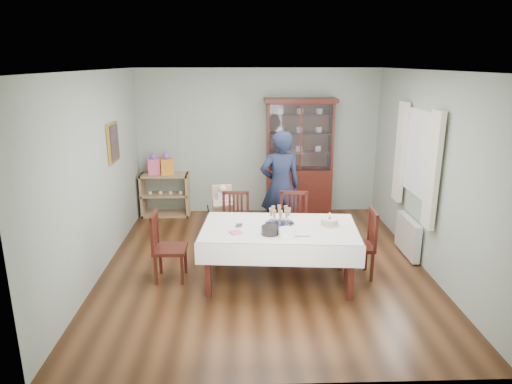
{
  "coord_description": "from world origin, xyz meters",
  "views": [
    {
      "loc": [
        -0.32,
        -5.98,
        2.81
      ],
      "look_at": [
        -0.11,
        0.2,
        1.04
      ],
      "focal_mm": 32.0,
      "sensor_mm": 36.0,
      "label": 1
    }
  ],
  "objects_px": {
    "champagne_tray": "(280,219)",
    "gift_bag_orange": "(167,165)",
    "chair_far_right": "(293,238)",
    "china_cabinet": "(299,156)",
    "chair_far_left": "(235,236)",
    "gift_bag_pink": "(154,165)",
    "sideboard": "(165,195)",
    "woman": "(280,186)",
    "birthday_cake": "(329,222)",
    "chair_end_left": "(169,260)",
    "dining_table": "(279,254)",
    "chair_end_right": "(358,257)",
    "high_chair": "(223,220)"
  },
  "relations": [
    {
      "from": "chair_far_left",
      "to": "gift_bag_pink",
      "type": "height_order",
      "value": "gift_bag_pink"
    },
    {
      "from": "chair_far_right",
      "to": "china_cabinet",
      "type": "bearing_deg",
      "value": 88.13
    },
    {
      "from": "china_cabinet",
      "to": "chair_far_right",
      "type": "bearing_deg",
      "value": -99.03
    },
    {
      "from": "china_cabinet",
      "to": "birthday_cake",
      "type": "height_order",
      "value": "china_cabinet"
    },
    {
      "from": "chair_end_left",
      "to": "gift_bag_pink",
      "type": "xyz_separation_m",
      "value": [
        -0.64,
        2.63,
        0.7
      ]
    },
    {
      "from": "chair_far_right",
      "to": "champagne_tray",
      "type": "relative_size",
      "value": 2.51
    },
    {
      "from": "woman",
      "to": "birthday_cake",
      "type": "height_order",
      "value": "woman"
    },
    {
      "from": "high_chair",
      "to": "champagne_tray",
      "type": "distance_m",
      "value": 1.6
    },
    {
      "from": "chair_far_left",
      "to": "gift_bag_orange",
      "type": "bearing_deg",
      "value": 127.41
    },
    {
      "from": "champagne_tray",
      "to": "gift_bag_orange",
      "type": "height_order",
      "value": "gift_bag_orange"
    },
    {
      "from": "chair_end_left",
      "to": "champagne_tray",
      "type": "distance_m",
      "value": 1.56
    },
    {
      "from": "sideboard",
      "to": "birthday_cake",
      "type": "bearing_deg",
      "value": -46.76
    },
    {
      "from": "sideboard",
      "to": "gift_bag_pink",
      "type": "relative_size",
      "value": 2.27
    },
    {
      "from": "chair_end_left",
      "to": "champagne_tray",
      "type": "bearing_deg",
      "value": -89.97
    },
    {
      "from": "chair_end_left",
      "to": "gift_bag_orange",
      "type": "relative_size",
      "value": 2.25
    },
    {
      "from": "chair_end_left",
      "to": "birthday_cake",
      "type": "relative_size",
      "value": 3.62
    },
    {
      "from": "gift_bag_pink",
      "to": "chair_far_left",
      "type": "bearing_deg",
      "value": -50.56
    },
    {
      "from": "sideboard",
      "to": "chair_end_left",
      "type": "distance_m",
      "value": 2.7
    },
    {
      "from": "china_cabinet",
      "to": "chair_end_left",
      "type": "bearing_deg",
      "value": -127.71
    },
    {
      "from": "birthday_cake",
      "to": "gift_bag_orange",
      "type": "distance_m",
      "value": 3.7
    },
    {
      "from": "chair_end_right",
      "to": "gift_bag_pink",
      "type": "xyz_separation_m",
      "value": [
        -3.17,
        2.62,
        0.7
      ]
    },
    {
      "from": "birthday_cake",
      "to": "gift_bag_pink",
      "type": "bearing_deg",
      "value": 135.31
    },
    {
      "from": "woman",
      "to": "champagne_tray",
      "type": "bearing_deg",
      "value": 77.17
    },
    {
      "from": "chair_far_right",
      "to": "birthday_cake",
      "type": "relative_size",
      "value": 3.73
    },
    {
      "from": "champagne_tray",
      "to": "chair_far_right",
      "type": "bearing_deg",
      "value": 69.7
    },
    {
      "from": "chair_far_right",
      "to": "gift_bag_pink",
      "type": "height_order",
      "value": "gift_bag_pink"
    },
    {
      "from": "china_cabinet",
      "to": "woman",
      "type": "relative_size",
      "value": 1.21
    },
    {
      "from": "sideboard",
      "to": "gift_bag_orange",
      "type": "xyz_separation_m",
      "value": [
        0.06,
        -0.02,
        0.58
      ]
    },
    {
      "from": "dining_table",
      "to": "gift_bag_orange",
      "type": "relative_size",
      "value": 5.06
    },
    {
      "from": "china_cabinet",
      "to": "birthday_cake",
      "type": "relative_size",
      "value": 8.5
    },
    {
      "from": "birthday_cake",
      "to": "sideboard",
      "type": "bearing_deg",
      "value": 133.24
    },
    {
      "from": "sideboard",
      "to": "chair_end_left",
      "type": "bearing_deg",
      "value": -80.04
    },
    {
      "from": "gift_bag_orange",
      "to": "dining_table",
      "type": "bearing_deg",
      "value": -55.99
    },
    {
      "from": "chair_far_right",
      "to": "high_chair",
      "type": "bearing_deg",
      "value": 157.86
    },
    {
      "from": "woman",
      "to": "champagne_tray",
      "type": "relative_size",
      "value": 4.71
    },
    {
      "from": "chair_far_left",
      "to": "gift_bag_pink",
      "type": "xyz_separation_m",
      "value": [
        -1.51,
        1.83,
        0.7
      ]
    },
    {
      "from": "chair_far_right",
      "to": "birthday_cake",
      "type": "xyz_separation_m",
      "value": [
        0.38,
        -0.78,
        0.52
      ]
    },
    {
      "from": "sideboard",
      "to": "champagne_tray",
      "type": "xyz_separation_m",
      "value": [
        1.93,
        -2.67,
        0.43
      ]
    },
    {
      "from": "chair_far_right",
      "to": "gift_bag_orange",
      "type": "relative_size",
      "value": 2.31
    },
    {
      "from": "chair_end_left",
      "to": "woman",
      "type": "bearing_deg",
      "value": -48.55
    },
    {
      "from": "woman",
      "to": "birthday_cake",
      "type": "relative_size",
      "value": 7.0
    },
    {
      "from": "china_cabinet",
      "to": "champagne_tray",
      "type": "bearing_deg",
      "value": -102.18
    },
    {
      "from": "dining_table",
      "to": "champagne_tray",
      "type": "distance_m",
      "value": 0.46
    },
    {
      "from": "chair_end_right",
      "to": "dining_table",
      "type": "bearing_deg",
      "value": -81.38
    },
    {
      "from": "china_cabinet",
      "to": "champagne_tray",
      "type": "relative_size",
      "value": 5.71
    },
    {
      "from": "sideboard",
      "to": "chair_far_right",
      "type": "distance_m",
      "value": 2.94
    },
    {
      "from": "sideboard",
      "to": "chair_far_right",
      "type": "relative_size",
      "value": 0.94
    },
    {
      "from": "dining_table",
      "to": "gift_bag_orange",
      "type": "distance_m",
      "value": 3.37
    },
    {
      "from": "china_cabinet",
      "to": "gift_bag_pink",
      "type": "height_order",
      "value": "china_cabinet"
    },
    {
      "from": "chair_far_left",
      "to": "chair_end_left",
      "type": "relative_size",
      "value": 1.01
    }
  ]
}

